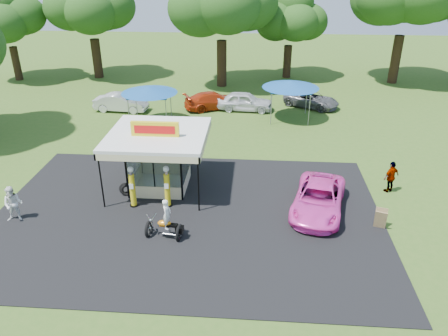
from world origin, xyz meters
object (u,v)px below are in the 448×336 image
at_px(bg_car_d, 311,100).
at_px(spectator_west, 13,204).
at_px(gas_pump_right, 167,187).
at_px(bg_car_c, 245,101).
at_px(gas_pump_left, 132,188).
at_px(kiosk_car, 168,163).
at_px(motorcycle, 166,222).
at_px(a_frame_sign, 381,219).
at_px(tent_west, 149,90).
at_px(gas_station_kiosk, 159,159).
at_px(bg_car_a, 121,103).
at_px(bg_car_b, 213,100).
at_px(tent_east, 291,85).
at_px(spectator_east_b, 391,177).
at_px(pink_sedan, 318,199).

bearing_deg(bg_car_d, spectator_west, 168.71).
relative_size(gas_pump_right, bg_car_c, 0.51).
xyz_separation_m(gas_pump_left, kiosk_car, (1.00, 4.51, -0.66)).
height_order(gas_pump_left, motorcycle, gas_pump_left).
bearing_deg(a_frame_sign, tent_west, 154.14).
bearing_deg(gas_station_kiosk, bg_car_a, 115.08).
bearing_deg(gas_station_kiosk, bg_car_b, 83.49).
relative_size(kiosk_car, bg_car_b, 0.56).
xyz_separation_m(bg_car_b, tent_west, (-4.54, -4.13, 2.03)).
relative_size(bg_car_a, tent_east, 1.01).
height_order(bg_car_b, tent_west, tent_west).
relative_size(spectator_east_b, tent_west, 0.43).
bearing_deg(kiosk_car, tent_west, 19.69).
bearing_deg(kiosk_car, spectator_west, 133.75).
distance_m(motorcycle, spectator_east_b, 12.97).
height_order(kiosk_car, tent_west, tent_west).
bearing_deg(bg_car_d, tent_west, 141.00).
bearing_deg(gas_pump_left, gas_station_kiosk, 66.51).
bearing_deg(tent_west, gas_pump_left, -81.46).
distance_m(gas_pump_left, bg_car_c, 17.35).
bearing_deg(spectator_west, gas_pump_left, 7.30).
distance_m(pink_sedan, bg_car_a, 21.35).
bearing_deg(spectator_west, bg_car_b, 55.39).
relative_size(a_frame_sign, bg_car_a, 0.22).
distance_m(gas_pump_left, a_frame_sign, 12.73).
bearing_deg(gas_pump_right, tent_east, 63.30).
distance_m(gas_pump_right, motorcycle, 2.91).
xyz_separation_m(gas_station_kiosk, pink_sedan, (8.78, -2.07, -1.04)).
height_order(pink_sedan, tent_west, tent_west).
height_order(gas_pump_left, bg_car_b, gas_pump_left).
bearing_deg(spectator_east_b, motorcycle, -8.47).
xyz_separation_m(gas_station_kiosk, tent_west, (-2.90, 10.30, 0.98)).
xyz_separation_m(spectator_east_b, bg_car_c, (-8.69, 13.78, -0.13)).
relative_size(gas_pump_right, pink_sedan, 0.45).
bearing_deg(bg_car_b, kiosk_car, 146.73).
xyz_separation_m(gas_pump_right, pink_sedan, (7.95, 0.09, -0.40)).
distance_m(gas_pump_right, bg_car_a, 16.86).
xyz_separation_m(gas_station_kiosk, motorcycle, (1.30, -5.01, -0.94)).
relative_size(gas_pump_right, bg_car_d, 0.50).
height_order(gas_station_kiosk, motorcycle, gas_station_kiosk).
relative_size(spectator_west, bg_car_c, 0.41).
relative_size(gas_pump_right, tent_west, 0.55).
xyz_separation_m(a_frame_sign, spectator_west, (-18.27, -0.71, 0.44)).
distance_m(bg_car_b, tent_west, 6.47).
xyz_separation_m(pink_sedan, bg_car_b, (-7.13, 16.50, -0.01)).
xyz_separation_m(motorcycle, spectator_west, (-7.91, 0.88, 0.12)).
bearing_deg(gas_pump_left, spectator_east_b, 10.83).
relative_size(gas_pump_right, motorcycle, 1.11).
xyz_separation_m(bg_car_a, bg_car_b, (7.82, 1.25, -0.02)).
relative_size(gas_station_kiosk, kiosk_car, 1.92).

